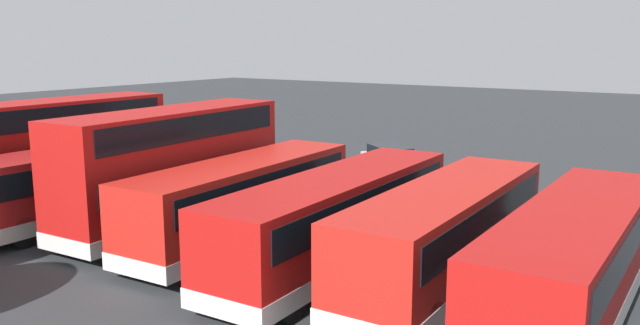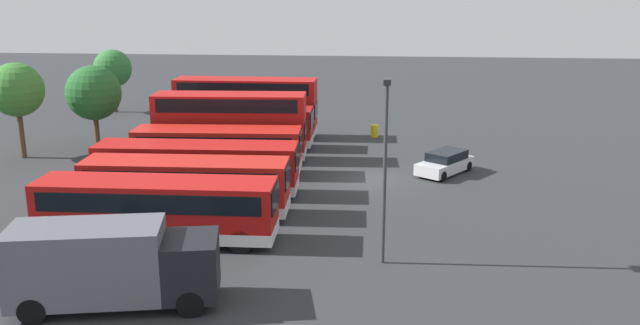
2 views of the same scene
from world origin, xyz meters
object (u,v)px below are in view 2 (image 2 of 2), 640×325
object	(u,v)px
bus_double_decker_fifth	(230,125)
lamp_post_tall	(385,158)
bus_single_deck_second	(186,185)
bus_double_decker_seventh	(246,106)
car_hatchback_silver	(445,163)
bus_single_deck_sixth	(235,126)
bus_single_deck_near_end	(157,208)
bus_single_deck_fourth	(218,150)
bus_single_deck_third	(197,167)
waste_bin_yellow	(374,131)
box_truck_blue	(111,264)

from	to	relation	value
bus_double_decker_fifth	lamp_post_tall	world-z (taller)	lamp_post_tall
bus_single_deck_second	bus_double_decker_seventh	size ratio (longest dim) A/B	0.97
car_hatchback_silver	bus_single_deck_sixth	bearing A→B (deg)	69.04
bus_single_deck_near_end	car_hatchback_silver	world-z (taller)	bus_single_deck_near_end
bus_double_decker_fifth	bus_double_decker_seventh	bearing A→B (deg)	2.53
bus_single_deck_fourth	bus_single_deck_sixth	world-z (taller)	same
bus_single_deck_sixth	car_hatchback_silver	xyz separation A→B (m)	(-5.59, -14.59, -0.92)
bus_single_deck_near_end	bus_single_deck_third	bearing A→B (deg)	0.09
bus_single_deck_second	bus_single_deck_fourth	size ratio (longest dim) A/B	1.02
bus_double_decker_seventh	lamp_post_tall	size ratio (longest dim) A/B	1.36
bus_single_deck_second	bus_single_deck_sixth	world-z (taller)	same
bus_double_decker_seventh	lamp_post_tall	bearing A→B (deg)	-155.93
bus_single_deck_third	waste_bin_yellow	world-z (taller)	bus_single_deck_third
bus_single_deck_third	bus_double_decker_seventh	size ratio (longest dim) A/B	1.05
box_truck_blue	waste_bin_yellow	bearing A→B (deg)	-17.99
waste_bin_yellow	bus_single_deck_sixth	bearing A→B (deg)	113.45
bus_double_decker_fifth	bus_single_deck_sixth	distance (m)	3.71
car_hatchback_silver	waste_bin_yellow	distance (m)	10.94
car_hatchback_silver	bus_single_deck_second	bearing A→B (deg)	122.94
car_hatchback_silver	waste_bin_yellow	size ratio (longest dim) A/B	4.73
bus_double_decker_seventh	box_truck_blue	distance (m)	28.27
bus_double_decker_seventh	car_hatchback_silver	xyz separation A→B (m)	(-9.07, -14.42, -1.75)
bus_single_deck_second	waste_bin_yellow	size ratio (longest dim) A/B	11.15
bus_single_deck_second	lamp_post_tall	xyz separation A→B (m)	(-5.23, -10.05, 3.05)
bus_single_deck_second	box_truck_blue	xyz separation A→B (m)	(-10.10, -0.04, 0.09)
bus_single_deck_third	waste_bin_yellow	bearing A→B (deg)	-32.42
bus_single_deck_sixth	lamp_post_tall	xyz separation A→B (m)	(-19.90, -10.62, 3.04)
bus_single_deck_fourth	waste_bin_yellow	bearing A→B (deg)	-40.02
bus_single_deck_fourth	bus_double_decker_fifth	size ratio (longest dim) A/B	1.02
bus_single_deck_fourth	waste_bin_yellow	xyz separation A→B (m)	(11.47, -9.63, -1.14)
bus_single_deck_sixth	lamp_post_tall	bearing A→B (deg)	-151.92
bus_single_deck_third	box_truck_blue	xyz separation A→B (m)	(-13.61, -0.40, 0.08)
bus_single_deck_fourth	lamp_post_tall	xyz separation A→B (m)	(-12.80, -10.18, 3.05)
bus_single_deck_sixth	bus_double_decker_seventh	bearing A→B (deg)	-2.88
lamp_post_tall	box_truck_blue	bearing A→B (deg)	115.94
bus_single_deck_second	car_hatchback_silver	xyz separation A→B (m)	(9.09, -14.02, -0.92)
box_truck_blue	lamp_post_tall	distance (m)	11.52
bus_double_decker_fifth	bus_single_deck_sixth	world-z (taller)	bus_double_decker_fifth
bus_single_deck_second	bus_single_deck_fourth	xyz separation A→B (m)	(7.57, 0.12, -0.00)
bus_single_deck_second	waste_bin_yellow	world-z (taller)	bus_single_deck_second
box_truck_blue	bus_single_deck_near_end	bearing A→B (deg)	3.45
bus_single_deck_near_end	car_hatchback_silver	distance (m)	19.21
bus_single_deck_second	bus_single_deck_sixth	bearing A→B (deg)	2.22
car_hatchback_silver	box_truck_blue	bearing A→B (deg)	143.91
bus_single_deck_second	bus_double_decker_fifth	xyz separation A→B (m)	(11.09, 0.08, 0.83)
bus_double_decker_seventh	lamp_post_tall	world-z (taller)	lamp_post_tall
box_truck_blue	bus_single_deck_second	bearing A→B (deg)	0.23
bus_double_decker_seventh	bus_single_deck_second	bearing A→B (deg)	-178.76
bus_single_deck_second	box_truck_blue	bearing A→B (deg)	-179.77
bus_double_decker_seventh	waste_bin_yellow	size ratio (longest dim) A/B	11.45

